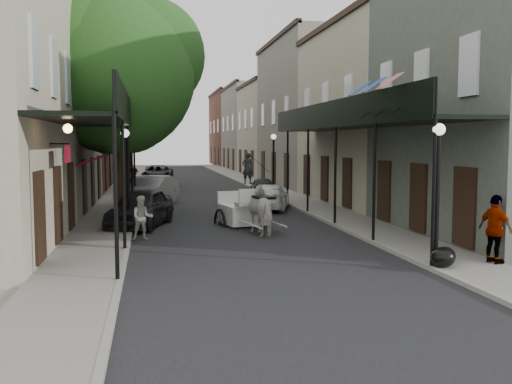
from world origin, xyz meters
name	(u,v)px	position (x,y,z in m)	size (l,w,h in m)	color
ground	(267,261)	(0.00, 0.00, 0.00)	(140.00, 140.00, 0.00)	gray
road	(203,196)	(0.00, 20.00, 0.01)	(8.00, 90.00, 0.01)	black
sidewalk_left	(121,196)	(-5.00, 20.00, 0.06)	(2.20, 90.00, 0.12)	gray
sidewalk_right	(281,193)	(5.00, 20.00, 0.06)	(2.20, 90.00, 0.12)	gray
building_row_left	(78,117)	(-8.60, 30.00, 5.25)	(5.00, 80.00, 10.50)	#B8B193
building_row_right	(296,119)	(8.60, 30.00, 5.25)	(5.00, 80.00, 10.50)	slate
gallery_left	(107,124)	(-4.79, 6.98, 4.05)	(2.20, 18.05, 4.88)	black
gallery_right	(347,125)	(4.79, 6.98, 4.05)	(2.20, 18.05, 4.88)	black
tree_near	(126,70)	(-4.20, 10.18, 6.49)	(7.31, 6.80, 9.63)	#382619
tree_far	(134,105)	(-4.25, 24.18, 5.84)	(6.45, 6.00, 8.61)	#382619
lamppost_right_near	(437,192)	(4.10, -2.00, 2.05)	(0.32, 0.32, 3.71)	black
lamppost_left	(126,177)	(-4.10, 6.00, 2.05)	(0.32, 0.32, 3.71)	black
lamppost_right_far	(274,164)	(4.10, 18.00, 2.05)	(0.32, 0.32, 3.71)	black
horse	(265,210)	(0.88, 4.63, 0.88)	(0.95, 2.09, 1.77)	beige
carriage	(239,196)	(0.33, 7.33, 1.15)	(2.10, 2.84, 2.95)	black
pedestrian_walking	(142,218)	(-3.50, 4.15, 0.76)	(0.74, 0.58, 1.52)	beige
pedestrian_sidewalk_left	(133,183)	(-4.20, 18.40, 0.99)	(1.13, 0.65, 1.74)	gray
pedestrian_sidewalk_right	(495,229)	(5.80, -2.00, 1.04)	(1.08, 0.45, 1.84)	gray
car_left_near	(141,208)	(-3.60, 7.24, 0.77)	(1.81, 4.50, 1.53)	black
car_left_mid	(151,191)	(-3.18, 14.92, 0.78)	(1.65, 4.74, 1.56)	#9E9FA4
car_left_far	(158,174)	(-2.60, 32.69, 0.72)	(2.38, 5.17, 1.44)	black
car_right_near	(269,197)	(2.60, 12.01, 0.63)	(1.77, 4.36, 1.27)	white
car_right_far	(262,187)	(3.60, 19.00, 0.60)	(1.42, 3.52, 1.20)	black
trash_bags	(444,256)	(4.32, -2.03, 0.37)	(0.89, 1.04, 0.53)	black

